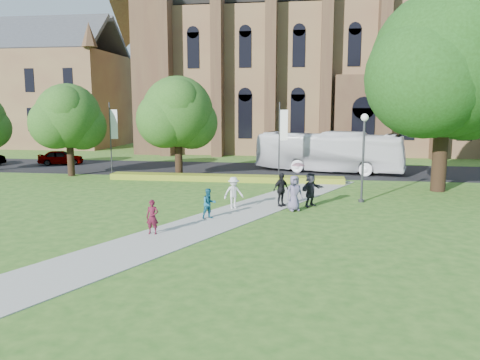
% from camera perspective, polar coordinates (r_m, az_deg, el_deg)
% --- Properties ---
extents(ground, '(160.00, 160.00, 0.00)m').
position_cam_1_polar(ground, '(22.83, -2.76, -5.38)').
color(ground, '#2C5D1B').
rests_on(ground, ground).
extents(road, '(160.00, 10.00, 0.02)m').
position_cam_1_polar(road, '(42.30, 2.45, 1.27)').
color(road, black).
rests_on(road, ground).
extents(footpath, '(15.58, 28.54, 0.04)m').
position_cam_1_polar(footpath, '(23.78, -2.29, -4.75)').
color(footpath, '#B2B2A8').
rests_on(footpath, ground).
extents(flower_hedge, '(18.00, 1.40, 0.45)m').
position_cam_1_polar(flower_hedge, '(35.88, -1.85, 0.24)').
color(flower_hedge, gold).
rests_on(flower_hedge, ground).
extents(cathedral, '(52.60, 18.25, 28.00)m').
position_cam_1_polar(cathedral, '(62.13, 14.08, 15.46)').
color(cathedral, olive).
rests_on(cathedral, ground).
extents(building_west, '(22.00, 14.00, 18.30)m').
position_cam_1_polar(building_west, '(74.41, -23.08, 10.98)').
color(building_west, olive).
rests_on(building_west, ground).
extents(streetlamp, '(0.44, 0.44, 5.24)m').
position_cam_1_polar(streetlamp, '(28.48, 14.82, 3.91)').
color(streetlamp, '#38383D').
rests_on(streetlamp, ground).
extents(large_tree, '(9.60, 9.60, 13.20)m').
position_cam_1_polar(large_tree, '(33.95, 23.81, 12.79)').
color(large_tree, '#332114').
rests_on(large_tree, ground).
extents(street_tree_0, '(5.20, 5.20, 7.50)m').
position_cam_1_polar(street_tree_0, '(40.59, -20.20, 7.31)').
color(street_tree_0, '#332114').
rests_on(street_tree_0, ground).
extents(street_tree_1, '(5.60, 5.60, 8.05)m').
position_cam_1_polar(street_tree_1, '(37.64, -7.60, 8.22)').
color(street_tree_1, '#332114').
rests_on(street_tree_1, ground).
extents(banner_pole_0, '(0.70, 0.10, 6.00)m').
position_cam_1_polar(banner_pole_0, '(37.04, 4.98, 5.41)').
color(banner_pole_0, '#38383D').
rests_on(banner_pole_0, ground).
extents(banner_pole_1, '(0.70, 0.10, 6.00)m').
position_cam_1_polar(banner_pole_1, '(40.36, -15.37, 5.42)').
color(banner_pole_1, '#38383D').
rests_on(banner_pole_1, ground).
extents(tour_coach, '(12.93, 6.00, 3.51)m').
position_cam_1_polar(tour_coach, '(41.19, 10.79, 3.39)').
color(tour_coach, white).
rests_on(tour_coach, road).
extents(car_0, '(4.50, 2.95, 1.42)m').
position_cam_1_polar(car_0, '(49.07, -21.00, 2.60)').
color(car_0, gray).
rests_on(car_0, road).
extents(pedestrian_0, '(0.56, 0.37, 1.54)m').
position_cam_1_polar(pedestrian_0, '(21.12, -10.63, -4.45)').
color(pedestrian_0, '#4F1223').
rests_on(pedestrian_0, footpath).
extents(pedestrian_1, '(0.95, 0.91, 1.54)m').
position_cam_1_polar(pedestrian_1, '(23.63, -3.80, -2.89)').
color(pedestrian_1, '#16556E').
rests_on(pedestrian_1, footpath).
extents(pedestrian_2, '(1.31, 1.12, 1.76)m').
position_cam_1_polar(pedestrian_2, '(25.93, -0.79, -1.56)').
color(pedestrian_2, silver).
rests_on(pedestrian_2, footpath).
extents(pedestrian_3, '(1.10, 1.14, 1.91)m').
position_cam_1_polar(pedestrian_3, '(26.59, 5.02, -1.17)').
color(pedestrian_3, black).
rests_on(pedestrian_3, footpath).
extents(pedestrian_4, '(1.12, 0.99, 1.93)m').
position_cam_1_polar(pedestrian_4, '(25.54, 6.64, -1.59)').
color(pedestrian_4, slate).
rests_on(pedestrian_4, footpath).
extents(pedestrian_5, '(1.57, 1.74, 1.92)m').
position_cam_1_polar(pedestrian_5, '(26.77, 8.60, -1.15)').
color(pedestrian_5, '#222229').
rests_on(pedestrian_5, footpath).
extents(parasol, '(0.90, 0.90, 0.59)m').
position_cam_1_polar(parasol, '(25.44, 7.10, 1.23)').
color(parasol, '#D697B0').
rests_on(parasol, pedestrian_4).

